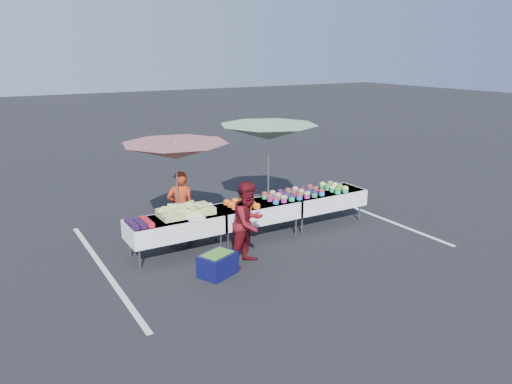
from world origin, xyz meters
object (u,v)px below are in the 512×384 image
umbrella_left (176,152)px  umbrella_right (269,133)px  table_left (175,226)px  vendor (181,207)px  customer (249,223)px  storage_bin (218,264)px  table_right (324,199)px  table_center (256,211)px

umbrella_left → umbrella_right: bearing=9.6°
table_left → vendor: (0.35, 0.55, 0.17)m
customer → storage_bin: bearing=170.7°
vendor → umbrella_right: 2.62m
umbrella_left → storage_bin: umbrella_left is taller
table_right → storage_bin: bearing=-159.4°
table_center → customer: 1.35m
table_center → vendor: 1.56m
vendor → umbrella_right: bearing=-162.0°
table_center → vendor: bearing=159.3°
table_center → vendor: (-1.45, 0.55, 0.17)m
table_left → table_right: bearing=0.0°
table_left → table_center: size_ratio=1.00×
table_right → umbrella_left: bearing=173.2°
customer → umbrella_left: 2.02m
vendor → storage_bin: vendor is taller
table_right → table_center: bearing=180.0°
table_center → umbrella_left: size_ratio=0.76×
customer → storage_bin: (-0.73, -0.18, -0.57)m
table_center → umbrella_left: bearing=165.7°
table_center → storage_bin: table_center is taller
umbrella_right → table_right: bearing=-38.7°
table_left → umbrella_left: 1.43m
table_left → umbrella_left: bearing=59.5°
table_right → umbrella_left: 3.65m
table_right → customer: bearing=-157.5°
table_right → vendor: 3.30m
vendor → umbrella_left: umbrella_left is taller
table_right → customer: customer is taller
umbrella_right → storage_bin: umbrella_right is taller
table_center → umbrella_right: 1.86m
table_center → umbrella_right: umbrella_right is taller
umbrella_left → customer: bearing=-62.4°
table_center → vendor: size_ratio=1.23×
vendor → customer: bearing=123.8°
table_left → umbrella_left: size_ratio=0.76×
table_center → storage_bin: (-1.52, -1.25, -0.37)m
umbrella_right → table_center: bearing=-135.0°
umbrella_left → umbrella_right: umbrella_right is taller
umbrella_left → table_left: bearing=-120.5°
customer → storage_bin: size_ratio=2.08×
table_right → storage_bin: (-3.32, -1.25, -0.37)m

